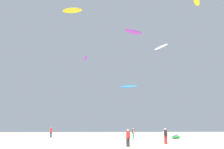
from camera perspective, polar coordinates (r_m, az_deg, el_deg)
The scene contains 11 objects.
person_foreground at distance 22.74m, azimuth 4.06°, elevation -15.40°, with size 0.53×0.37×1.65m.
person_midground at distance 41.95m, azimuth -15.21°, elevation -13.78°, with size 0.55×0.40×1.77m.
person_left at distance 35.91m, azimuth 5.44°, elevation -14.48°, with size 0.37×0.54×1.65m.
person_right at distance 26.47m, azimuth 13.42°, elevation -14.68°, with size 0.55×0.39×1.71m.
kite_grounded_near at distance 39.80m, azimuth 15.94°, elevation -14.91°, with size 3.10×4.70×0.55m.
kite_aloft_0 at distance 49.62m, azimuth -10.04°, elevation 15.74°, with size 4.39×2.07×0.95m.
kite_aloft_1 at distance 50.01m, azimuth 4.21°, elevation -3.04°, with size 4.24×2.81×0.79m.
kite_aloft_2 at distance 45.16m, azimuth -6.81°, elevation 4.12°, with size 1.19×2.97×0.63m.
kite_aloft_3 at distance 42.84m, azimuth 20.71°, elevation 16.98°, with size 2.57×3.23×0.39m.
kite_aloft_4 at distance 42.58m, azimuth 5.51°, elevation 10.75°, with size 3.86×2.59×0.67m.
kite_aloft_5 at distance 37.92m, azimuth 12.27°, elevation 6.83°, with size 2.20×3.29×0.71m.
Camera 1 is at (-2.86, -15.94, 1.93)m, focal length 35.98 mm.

